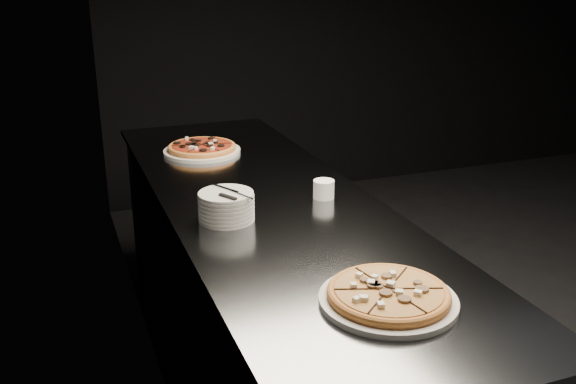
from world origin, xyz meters
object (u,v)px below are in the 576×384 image
object	(u,v)px
pizza_tomato	(202,148)
cutlery	(229,193)
counter	(269,311)
plate_stack	(226,206)
pizza_mushroom	(388,296)
ramekin	(324,189)

from	to	relation	value
pizza_tomato	cutlery	distance (m)	0.83
counter	plate_stack	xyz separation A→B (m)	(-0.19, -0.14, 0.51)
pizza_mushroom	pizza_tomato	size ratio (longest dim) A/B	1.11
counter	ramekin	xyz separation A→B (m)	(0.19, -0.06, 0.49)
ramekin	pizza_tomato	bearing A→B (deg)	110.59
counter	pizza_mushroom	world-z (taller)	pizza_mushroom
pizza_mushroom	ramekin	distance (m)	0.77
plate_stack	pizza_mushroom	bearing A→B (deg)	-71.54
ramekin	plate_stack	bearing A→B (deg)	-168.58
plate_stack	counter	bearing A→B (deg)	36.15
pizza_tomato	cutlery	xyz separation A→B (m)	(-0.10, -0.82, 0.08)
plate_stack	ramekin	size ratio (longest dim) A/B	2.39
counter	pizza_mushroom	bearing A→B (deg)	-87.59
counter	pizza_tomato	bearing A→B (deg)	96.92
counter	pizza_tomato	world-z (taller)	pizza_tomato
counter	plate_stack	distance (m)	0.56
counter	pizza_tomato	xyz separation A→B (m)	(-0.08, 0.66, 0.48)
plate_stack	pizza_tomato	bearing A→B (deg)	82.11
pizza_mushroom	cutlery	distance (m)	0.70
pizza_tomato	plate_stack	distance (m)	0.81
counter	ramekin	world-z (taller)	ramekin
cutlery	ramekin	bearing A→B (deg)	-14.53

